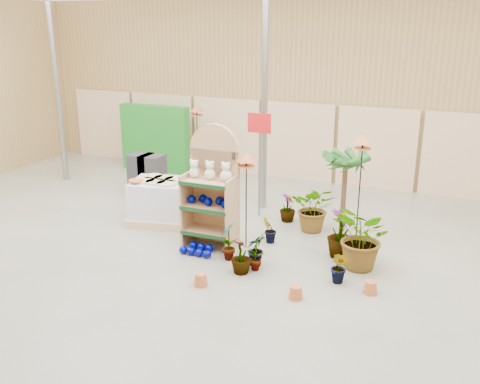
# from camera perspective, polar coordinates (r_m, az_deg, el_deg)

# --- Properties ---
(room) EXTENTS (15.20, 12.10, 4.70)m
(room) POSITION_cam_1_polar(r_m,az_deg,el_deg) (9.03, -3.25, 6.51)
(room) COLOR slate
(room) RESTS_ON ground
(display_shelf) EXTENTS (0.95, 0.61, 2.25)m
(display_shelf) POSITION_cam_1_polar(r_m,az_deg,el_deg) (9.71, -2.93, 0.10)
(display_shelf) COLOR tan
(display_shelf) RESTS_ON ground
(teddy_bears) EXTENTS (0.83, 0.21, 0.35)m
(teddy_bears) POSITION_cam_1_polar(r_m,az_deg,el_deg) (9.49, -3.12, 2.17)
(teddy_bears) COLOR silver
(teddy_bears) RESTS_ON display_shelf
(gazing_balls_shelf) EXTENTS (0.83, 0.28, 0.16)m
(gazing_balls_shelf) POSITION_cam_1_polar(r_m,az_deg,el_deg) (9.64, -3.27, -0.95)
(gazing_balls_shelf) COLOR #000472
(gazing_balls_shelf) RESTS_ON display_shelf
(gazing_balls_floor) EXTENTS (0.63, 0.39, 0.15)m
(gazing_balls_floor) POSITION_cam_1_polar(r_m,az_deg,el_deg) (9.63, -4.53, -6.16)
(gazing_balls_floor) COLOR #000472
(gazing_balls_floor) RESTS_ON ground
(pallet_stack) EXTENTS (1.42, 1.27, 0.91)m
(pallet_stack) POSITION_cam_1_polar(r_m,az_deg,el_deg) (11.08, -8.46, -0.96)
(pallet_stack) COLOR tan
(pallet_stack) RESTS_ON ground
(charcoal_planters) EXTENTS (0.80, 0.50, 1.00)m
(charcoal_planters) POSITION_cam_1_polar(r_m,az_deg,el_deg) (12.73, -9.85, 1.75)
(charcoal_planters) COLOR black
(charcoal_planters) RESTS_ON ground
(trellis_stock) EXTENTS (2.00, 0.30, 1.80)m
(trellis_stock) POSITION_cam_1_polar(r_m,az_deg,el_deg) (14.79, -9.02, 5.67)
(trellis_stock) COLOR #1D7721
(trellis_stock) RESTS_ON ground
(offer_sign) EXTENTS (0.50, 0.08, 2.20)m
(offer_sign) POSITION_cam_1_polar(r_m,az_deg,el_deg) (10.98, 2.10, 5.16)
(offer_sign) COLOR gray
(offer_sign) RESTS_ON ground
(bird_table_front) EXTENTS (0.34, 0.34, 1.75)m
(bird_table_front) POSITION_cam_1_polar(r_m,az_deg,el_deg) (9.46, 0.68, 3.42)
(bird_table_front) COLOR black
(bird_table_front) RESTS_ON ground
(bird_table_right) EXTENTS (0.34, 0.34, 2.12)m
(bird_table_right) POSITION_cam_1_polar(r_m,az_deg,el_deg) (9.46, 12.97, 5.08)
(bird_table_right) COLOR black
(bird_table_right) RESTS_ON ground
(bird_table_back) EXTENTS (0.34, 0.34, 1.96)m
(bird_table_back) POSITION_cam_1_polar(r_m,az_deg,el_deg) (13.39, -4.64, 8.58)
(bird_table_back) COLOR black
(bird_table_back) RESTS_ON ground
(palm) EXTENTS (0.70, 0.70, 1.71)m
(palm) POSITION_cam_1_polar(r_m,az_deg,el_deg) (10.38, 11.23, 3.39)
(palm) COLOR brown
(palm) RESTS_ON ground
(potted_plant_0) EXTENTS (0.32, 0.42, 0.72)m
(potted_plant_0) POSITION_cam_1_polar(r_m,az_deg,el_deg) (9.28, -1.21, -5.14)
(potted_plant_0) COLOR #1F591E
(potted_plant_0) RESTS_ON ground
(potted_plant_1) EXTENTS (0.37, 0.41, 0.60)m
(potted_plant_1) POSITION_cam_1_polar(r_m,az_deg,el_deg) (9.09, 1.83, -6.07)
(potted_plant_1) COLOR #1F591E
(potted_plant_1) RESTS_ON ground
(potted_plant_3) EXTENTS (0.52, 0.52, 0.86)m
(potted_plant_3) POSITION_cam_1_polar(r_m,az_deg,el_deg) (9.52, 10.69, -4.41)
(potted_plant_3) COLOR #1F591E
(potted_plant_3) RESTS_ON ground
(potted_plant_5) EXTENTS (0.32, 0.35, 0.51)m
(potted_plant_5) POSITION_cam_1_polar(r_m,az_deg,el_deg) (9.99, 3.15, -4.08)
(potted_plant_5) COLOR #1F591E
(potted_plant_5) RESTS_ON ground
(potted_plant_6) EXTENTS (0.94, 0.84, 0.96)m
(potted_plant_6) POSITION_cam_1_polar(r_m,az_deg,el_deg) (10.57, 7.94, -1.68)
(potted_plant_6) COLOR #1F591E
(potted_plant_6) RESTS_ON ground
(potted_plant_7) EXTENTS (0.43, 0.43, 0.60)m
(potted_plant_7) POSITION_cam_1_polar(r_m,az_deg,el_deg) (8.82, 0.13, -6.84)
(potted_plant_7) COLOR #1F591E
(potted_plant_7) RESTS_ON ground
(potted_plant_8) EXTENTS (0.38, 0.41, 0.65)m
(potted_plant_8) POSITION_cam_1_polar(r_m,az_deg,el_deg) (8.92, 1.71, -6.40)
(potted_plant_8) COLOR #1F591E
(potted_plant_8) RESTS_ON ground
(potted_plant_9) EXTENTS (0.38, 0.36, 0.55)m
(potted_plant_9) POSITION_cam_1_polar(r_m,az_deg,el_deg) (8.65, 10.60, -7.92)
(potted_plant_9) COLOR #1F591E
(potted_plant_9) RESTS_ON ground
(potted_plant_10) EXTENTS (1.33, 1.33, 1.12)m
(potted_plant_10) POSITION_cam_1_polar(r_m,az_deg,el_deg) (9.08, 13.06, -4.81)
(potted_plant_10) COLOR #1F591E
(potted_plant_10) RESTS_ON ground
(potted_plant_11) EXTENTS (0.40, 0.40, 0.58)m
(potted_plant_11) POSITION_cam_1_polar(r_m,az_deg,el_deg) (11.06, 5.10, -1.69)
(potted_plant_11) COLOR #1F591E
(potted_plant_11) RESTS_ON ground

